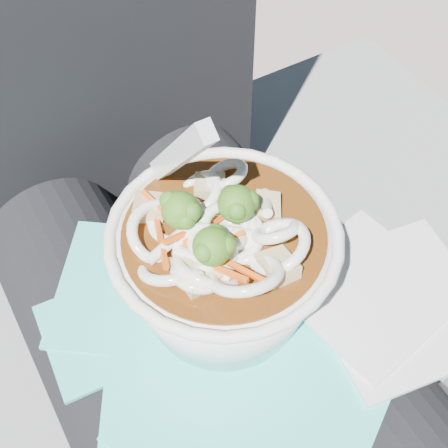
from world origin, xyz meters
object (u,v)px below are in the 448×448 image
plastic_bag (232,325)px  lap (224,365)px  stone_ledge (170,368)px  person_body (175,274)px  udon_bowl (223,261)px

plastic_bag → lap: bearing=136.1°
stone_ledge → lap: size_ratio=2.08×
person_body → plastic_bag: 0.11m
stone_ledge → lap: bearing=-90.0°
person_body → plastic_bag: size_ratio=2.85×
lap → udon_bowl: 0.15m
person_body → udon_bowl: bearing=-85.1°
stone_ledge → person_body: person_body is taller
lap → plastic_bag: bearing=-43.9°
lap → udon_bowl: size_ratio=2.34×
person_body → stone_ledge: bearing=90.0°
person_body → udon_bowl: person_body is taller
stone_ledge → plastic_bag: (0.01, -0.15, 0.37)m
lap → plastic_bag: (0.01, -0.00, 0.08)m
plastic_bag → person_body: bearing=93.0°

